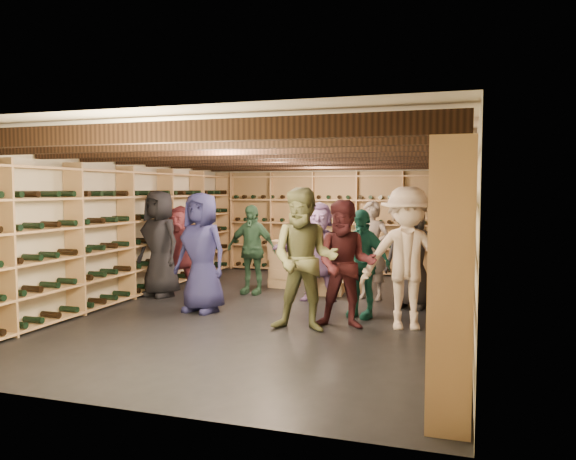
% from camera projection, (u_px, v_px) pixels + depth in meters
% --- Properties ---
extents(ground, '(8.00, 8.00, 0.00)m').
position_uv_depth(ground, '(277.00, 309.00, 8.34)').
color(ground, black).
rests_on(ground, ground).
extents(walls, '(5.52, 8.02, 2.40)m').
position_uv_depth(walls, '(277.00, 228.00, 8.25)').
color(walls, beige).
rests_on(walls, ground).
extents(ceiling, '(5.50, 8.00, 0.01)m').
position_uv_depth(ceiling, '(277.00, 146.00, 8.17)').
color(ceiling, beige).
rests_on(ceiling, walls).
extents(ceiling_joists, '(5.40, 7.12, 0.18)m').
position_uv_depth(ceiling_joists, '(277.00, 156.00, 8.18)').
color(ceiling_joists, black).
rests_on(ceiling_joists, ground).
extents(wine_rack_left, '(0.32, 7.50, 2.15)m').
position_uv_depth(wine_rack_left, '(126.00, 233.00, 9.05)').
color(wine_rack_left, tan).
rests_on(wine_rack_left, ground).
extents(wine_rack_right, '(0.32, 7.50, 2.15)m').
position_uv_depth(wine_rack_right, '(459.00, 242.00, 7.48)').
color(wine_rack_right, tan).
rests_on(wine_rack_right, ground).
extents(wine_rack_back, '(4.70, 0.30, 2.15)m').
position_uv_depth(wine_rack_back, '(335.00, 223.00, 11.90)').
color(wine_rack_back, tan).
rests_on(wine_rack_back, ground).
extents(crate_stack_left, '(0.54, 0.40, 0.85)m').
position_uv_depth(crate_stack_left, '(285.00, 264.00, 10.15)').
color(crate_stack_left, '#A38556').
rests_on(crate_stack_left, ground).
extents(crate_stack_right, '(0.53, 0.38, 0.51)m').
position_uv_depth(crate_stack_right, '(327.00, 280.00, 9.45)').
color(crate_stack_right, '#A38556').
rests_on(crate_stack_right, ground).
extents(crate_loose, '(0.52, 0.35, 0.17)m').
position_uv_depth(crate_loose, '(354.00, 287.00, 9.76)').
color(crate_loose, '#A38556').
rests_on(crate_loose, ground).
extents(person_0, '(0.99, 0.81, 1.75)m').
position_uv_depth(person_0, '(160.00, 244.00, 9.29)').
color(person_0, black).
rests_on(person_0, ground).
extents(person_2, '(0.92, 0.74, 1.80)m').
position_uv_depth(person_2, '(304.00, 260.00, 6.99)').
color(person_2, brown).
rests_on(person_2, ground).
extents(person_3, '(1.28, 0.89, 1.81)m').
position_uv_depth(person_3, '(407.00, 258.00, 7.10)').
color(person_3, beige).
rests_on(person_3, ground).
extents(person_4, '(0.95, 0.63, 1.50)m').
position_uv_depth(person_4, '(361.00, 263.00, 7.77)').
color(person_4, '#1F7160').
rests_on(person_4, ground).
extents(person_5, '(1.40, 0.48, 1.49)m').
position_uv_depth(person_5, '(180.00, 248.00, 9.94)').
color(person_5, maroon).
rests_on(person_5, ground).
extents(person_6, '(0.94, 0.71, 1.73)m').
position_uv_depth(person_6, '(201.00, 252.00, 8.10)').
color(person_6, '#1F1F4D').
rests_on(person_6, ground).
extents(person_7, '(0.65, 0.51, 1.59)m').
position_uv_depth(person_7, '(372.00, 250.00, 9.02)').
color(person_7, gray).
rests_on(person_7, ground).
extents(person_8, '(0.85, 0.69, 1.64)m').
position_uv_depth(person_8, '(346.00, 264.00, 7.14)').
color(person_8, '#41171C').
rests_on(person_8, ground).
extents(person_10, '(0.91, 0.43, 1.52)m').
position_uv_depth(person_10, '(251.00, 249.00, 9.53)').
color(person_10, '#284D33').
rests_on(person_10, ground).
extents(person_11, '(1.52, 0.69, 1.58)m').
position_uv_depth(person_11, '(319.00, 251.00, 8.96)').
color(person_11, '#84619A').
rests_on(person_11, ground).
extents(person_12, '(0.86, 0.64, 1.61)m').
position_uv_depth(person_12, '(412.00, 254.00, 8.40)').
color(person_12, '#302F33').
rests_on(person_12, ground).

